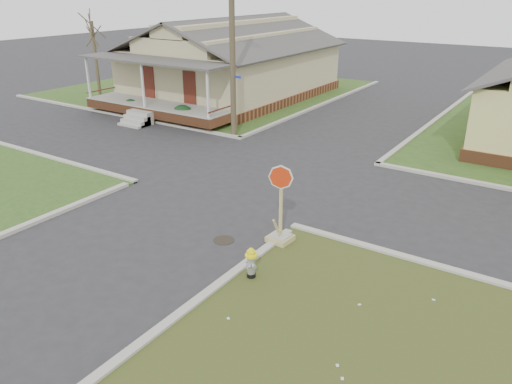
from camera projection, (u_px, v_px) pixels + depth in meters
The scene contains 11 objects.
ground at pixel (180, 217), 16.55m from camera, with size 120.00×120.00×0.00m, color #2A2A2C.
verge_far_left at pixel (209, 89), 37.04m from camera, with size 19.00×19.00×0.05m, color #2D4E1C.
curbs at pixel (261, 173), 20.40m from camera, with size 80.00×40.00×0.12m, color #ACA89B, non-canonical shape.
manhole at pixel (224, 240), 15.04m from camera, with size 0.64×0.64×0.01m, color black.
corner_house at pixel (231, 63), 33.63m from camera, with size 10.10×15.50×5.30m.
utility_pole at pixel (232, 41), 23.77m from camera, with size 1.80×0.28×9.00m.
tree_far_left at pixel (96, 59), 34.01m from camera, with size 0.22×0.22×4.90m, color #413525.
fire_hydrant at pixel (251, 261), 12.89m from camera, with size 0.32×0.32×0.85m.
stop_sign at pixel (280, 225), 14.71m from camera, with size 0.68×0.67×2.41m.
hedge_left at pixel (131, 106), 29.53m from camera, with size 1.23×1.01×0.94m, color #133415.
hedge_right at pixel (183, 114), 27.54m from camera, with size 1.36×1.11×1.04m, color #133415.
Camera 1 is at (10.36, -11.10, 7.10)m, focal length 35.00 mm.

